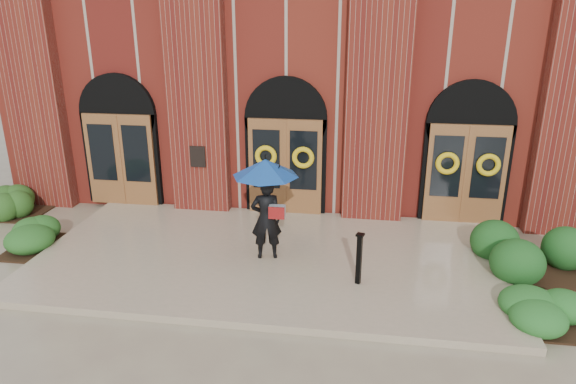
# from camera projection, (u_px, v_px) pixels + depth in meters

# --- Properties ---
(ground) EXTENTS (90.00, 90.00, 0.00)m
(ground) POSITION_uv_depth(u_px,v_px,m) (266.00, 264.00, 11.18)
(ground) COLOR gray
(ground) RESTS_ON ground
(landing) EXTENTS (10.00, 5.30, 0.15)m
(landing) POSITION_uv_depth(u_px,v_px,m) (268.00, 257.00, 11.30)
(landing) COLOR tan
(landing) RESTS_ON ground
(church_building) EXTENTS (16.20, 12.53, 7.00)m
(church_building) POSITION_uv_depth(u_px,v_px,m) (311.00, 62.00, 18.21)
(church_building) COLOR maroon
(church_building) RESTS_ON ground
(man_with_umbrella) EXTENTS (1.66, 1.66, 2.20)m
(man_with_umbrella) POSITION_uv_depth(u_px,v_px,m) (266.00, 190.00, 10.65)
(man_with_umbrella) COLOR black
(man_with_umbrella) RESTS_ON landing
(metal_post) EXTENTS (0.18, 0.18, 1.05)m
(metal_post) POSITION_uv_depth(u_px,v_px,m) (359.00, 258.00, 9.90)
(metal_post) COLOR black
(metal_post) RESTS_ON landing
(hedge_front_left) EXTENTS (1.61, 1.38, 0.57)m
(hedge_front_left) POSITION_uv_depth(u_px,v_px,m) (48.00, 237.00, 11.79)
(hedge_front_left) COLOR #22551D
(hedge_front_left) RESTS_ON ground
(hedge_front_right) EXTENTS (1.42, 1.22, 0.50)m
(hedge_front_right) POSITION_uv_depth(u_px,v_px,m) (567.00, 310.00, 8.99)
(hedge_front_right) COLOR #225F22
(hedge_front_right) RESTS_ON ground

